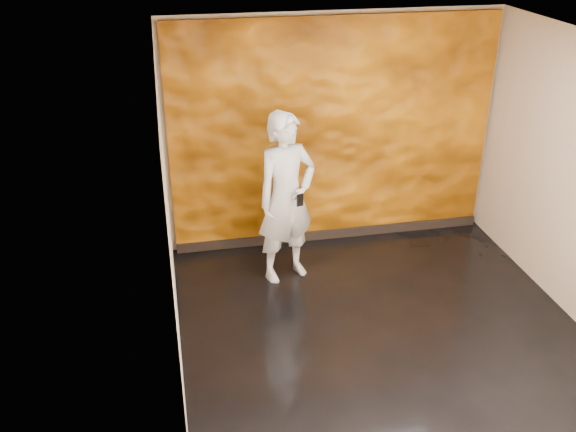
% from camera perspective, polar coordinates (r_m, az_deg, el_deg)
% --- Properties ---
extents(room, '(4.02, 4.02, 2.81)m').
position_cam_1_polar(room, '(5.96, 9.00, 1.27)').
color(room, black).
rests_on(room, ground).
extents(feature_wall, '(3.90, 0.06, 2.75)m').
position_cam_1_polar(feature_wall, '(7.70, 4.09, 7.25)').
color(feature_wall, orange).
rests_on(feature_wall, ground).
extents(baseboard, '(3.90, 0.04, 0.12)m').
position_cam_1_polar(baseboard, '(8.19, 3.87, -1.59)').
color(baseboard, black).
rests_on(baseboard, ground).
extents(man, '(0.83, 0.68, 1.94)m').
position_cam_1_polar(man, '(6.98, -0.15, 1.60)').
color(man, '#A6ABB7').
rests_on(man, ground).
extents(phone, '(0.08, 0.04, 0.14)m').
position_cam_1_polar(phone, '(6.71, 1.08, 1.42)').
color(phone, black).
rests_on(phone, man).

